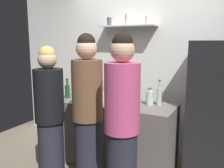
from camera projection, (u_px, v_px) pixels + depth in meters
name	position (u px, v px, depth m)	size (l,w,h in m)	color
back_wall_assembly	(147.00, 67.00, 3.75)	(4.80, 0.32, 2.60)	white
refrigerator	(217.00, 110.00, 3.00)	(0.68, 0.62, 1.71)	black
counter	(112.00, 133.00, 3.38)	(1.71, 0.64, 0.88)	#66605B
baking_pan	(123.00, 104.00, 3.08)	(0.34, 0.24, 0.05)	gray
utensil_holder	(103.00, 98.00, 3.31)	(0.10, 0.10, 0.22)	#B2B2B7
wine_bottle_pale_glass	(159.00, 96.00, 3.12)	(0.07, 0.07, 0.33)	#B2BFB2
wine_bottle_green_glass	(67.00, 91.00, 3.52)	(0.07, 0.07, 0.29)	#19471E
water_bottle_plastic	(150.00, 97.00, 3.13)	(0.09, 0.09, 0.23)	silver
person_blonde	(50.00, 118.00, 2.83)	(0.34, 0.34, 1.65)	#262633
person_pink_top	(122.00, 126.00, 2.33)	(0.34, 0.34, 1.78)	#262633
person_brown_jacket	(88.00, 115.00, 2.69)	(0.34, 0.34, 1.79)	#262633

